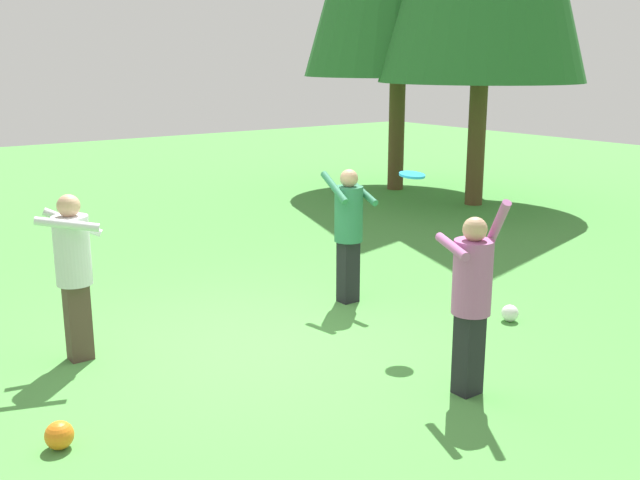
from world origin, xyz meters
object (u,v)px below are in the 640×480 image
object	(u,v)px
ball_orange	(59,435)
ball_white	(510,313)
person_thrower	(472,291)
person_bystander	(73,264)
frisbee	(412,175)
person_catcher	(349,224)

from	to	relation	value
ball_orange	ball_white	xyz separation A→B (m)	(0.21, 4.96, -0.01)
person_thrower	ball_white	size ratio (longest dim) A/B	9.13
ball_white	person_bystander	bearing A→B (deg)	-113.16
person_bystander	frisbee	size ratio (longest dim) A/B	5.50
ball_white	ball_orange	bearing A→B (deg)	-92.38
frisbee	person_catcher	bearing A→B (deg)	173.25
frisbee	ball_white	xyz separation A→B (m)	(0.42, 1.17, -1.63)
ball_orange	ball_white	distance (m)	4.97
person_catcher	person_thrower	bearing A→B (deg)	-8.87
person_thrower	frisbee	bearing A→B (deg)	0.00
person_catcher	person_bystander	distance (m)	3.23
person_thrower	ball_orange	bearing A→B (deg)	92.66
person_catcher	person_bystander	xyz separation A→B (m)	(-0.18, -3.22, 0.01)
ball_orange	person_catcher	bearing A→B (deg)	109.95
person_thrower	ball_white	bearing A→B (deg)	-38.31
person_catcher	ball_orange	xyz separation A→B (m)	(1.43, -3.94, -0.85)
frisbee	ball_orange	xyz separation A→B (m)	(0.22, -3.79, -1.61)
person_bystander	ball_white	world-z (taller)	person_bystander
person_thrower	ball_white	world-z (taller)	person_thrower
frisbee	ball_orange	distance (m)	4.13
frisbee	ball_white	world-z (taller)	frisbee
ball_white	person_thrower	bearing A→B (deg)	-61.11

